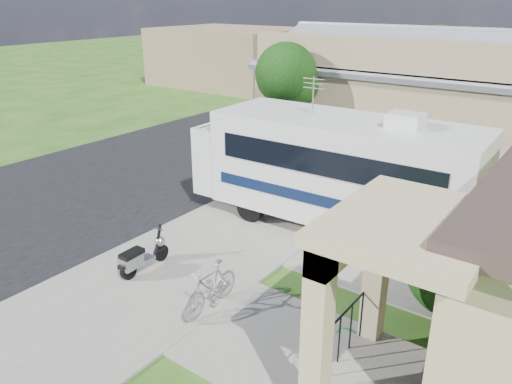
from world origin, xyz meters
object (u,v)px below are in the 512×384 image
Objects in this scene: motorhome at (333,167)px; shrub at (464,263)px; scooter at (141,257)px; garden_hose at (346,339)px; pickup_truck at (300,113)px; bicycle at (211,290)px; van at (348,93)px.

motorhome is 5.07m from shrub.
garden_hose is (5.10, 0.54, -0.36)m from scooter.
motorhome is 11.25m from pickup_truck.
motorhome is 5.38m from bicycle.
van is at bearing 122.14° from shrub.
shrub reaches higher than bicycle.
shrub is at bearing 17.85° from scooter.
scooter is 14.75m from pickup_truck.
motorhome reaches higher than shrub.
pickup_truck is 6.24m from van.
bicycle is 2.90m from garden_hose.
van is at bearing 113.40° from motorhome.
motorhome reaches higher than bicycle.
garden_hose is at bearing -69.44° from van.
motorhome reaches higher than scooter.
van is 22.12m from garden_hose.
scooter is 3.84× the size of garden_hose.
van is at bearing 107.79° from bicycle.
garden_hose is at bearing 13.41° from bicycle.
shrub is at bearing -33.77° from motorhome.
bicycle is at bearing -165.45° from garden_hose.
motorhome is 1.46× the size of pickup_truck.
motorhome is at bearing 63.55° from scooter.
bicycle is 15.74m from pickup_truck.
garden_hose is (9.33, -13.59, -0.68)m from pickup_truck.
scooter is at bearing -174.00° from garden_hose.
garden_hose is (9.82, -19.81, -0.75)m from van.
shrub reaches higher than van.
motorhome is 5.71m from scooter.
shrub is at bearing -63.66° from van.
motorhome is 5.55m from garden_hose.
pickup_truck is at bearing 105.04° from scooter.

